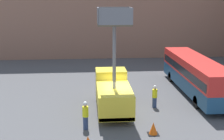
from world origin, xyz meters
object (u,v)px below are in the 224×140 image
at_px(road_worker_near_truck, 85,115).
at_px(road_worker_directing, 155,97).
at_px(traffic_cone_mid_road, 153,129).
at_px(city_bus, 195,73).
at_px(utility_truck, 113,90).

xyz_separation_m(road_worker_near_truck, road_worker_directing, (5.19, 3.52, -0.07)).
bearing_deg(road_worker_directing, traffic_cone_mid_road, 112.96).
distance_m(road_worker_directing, traffic_cone_mid_road, 4.77).
bearing_deg(city_bus, utility_truck, 105.16).
height_order(road_worker_near_truck, traffic_cone_mid_road, road_worker_near_truck).
relative_size(city_bus, road_worker_near_truck, 6.47).
bearing_deg(utility_truck, road_worker_near_truck, -122.38).
relative_size(road_worker_near_truck, road_worker_directing, 1.07).
bearing_deg(city_bus, road_worker_near_truck, 114.86).
distance_m(utility_truck, traffic_cone_mid_road, 4.90).
relative_size(city_bus, road_worker_directing, 6.90).
bearing_deg(traffic_cone_mid_road, utility_truck, 116.47).
height_order(utility_truck, traffic_cone_mid_road, utility_truck).
height_order(road_worker_near_truck, road_worker_directing, road_worker_near_truck).
xyz_separation_m(utility_truck, road_worker_directing, (3.19, 0.36, -0.68)).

